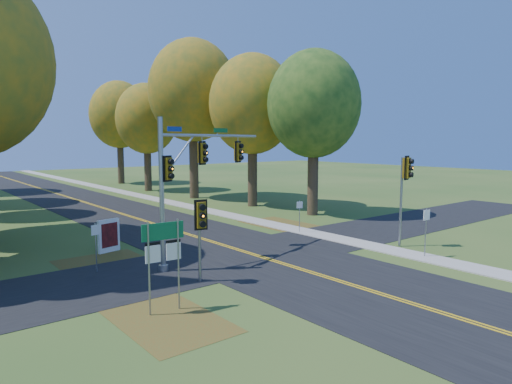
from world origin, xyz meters
TOP-DOWN VIEW (x-y plane):
  - ground at (0.00, 0.00)m, footprint 160.00×160.00m
  - road_main at (0.00, 0.00)m, footprint 8.00×160.00m
  - road_cross at (0.00, 2.00)m, footprint 60.00×6.00m
  - centerline_left at (-0.10, 0.00)m, footprint 0.10×160.00m
  - centerline_right at (0.10, 0.00)m, footprint 0.10×160.00m
  - sidewalk_east at (6.20, 0.00)m, footprint 1.60×160.00m
  - leaf_patch_w_near at (-6.50, 4.00)m, footprint 4.00×6.00m
  - leaf_patch_e at (6.80, 6.00)m, footprint 3.50×8.00m
  - leaf_patch_w_far at (-7.50, -3.00)m, footprint 3.00×5.00m
  - tree_e_a at (11.57, 8.77)m, footprint 7.20×7.20m
  - tree_e_b at (10.97, 15.58)m, footprint 7.60×7.60m
  - tree_e_c at (9.88, 23.69)m, footprint 8.80×8.80m
  - tree_e_d at (9.26, 32.87)m, footprint 7.00×7.00m
  - tree_e_e at (10.47, 43.58)m, footprint 7.80×7.80m
  - traffic_mast at (-3.18, 2.50)m, footprint 7.24×2.59m
  - east_signal_pole at (7.49, -2.06)m, footprint 0.57×0.67m
  - ped_signal_pole at (-4.57, -0.56)m, footprint 0.54×0.63m
  - route_sign_cluster at (-7.22, -2.41)m, footprint 1.47×0.20m
  - info_kiosk at (-5.50, 6.99)m, footprint 1.26×0.48m
  - reg_sign_e_north at (5.83, 4.36)m, footprint 0.38×0.16m
  - reg_sign_e_south at (6.38, -4.01)m, footprint 0.47×0.09m
  - reg_sign_w at (-7.31, 3.76)m, footprint 0.41×0.14m

SIDE VIEW (x-z plane):
  - ground at x=0.00m, z-range 0.00..0.00m
  - leaf_patch_w_near at x=-6.50m, z-range 0.00..0.01m
  - leaf_patch_e at x=6.80m, z-range 0.00..0.01m
  - leaf_patch_w_far at x=-7.50m, z-range 0.00..0.01m
  - road_cross at x=0.00m, z-range 0.00..0.02m
  - road_main at x=0.00m, z-range 0.00..0.02m
  - centerline_left at x=-0.10m, z-range 0.02..0.03m
  - centerline_right at x=0.10m, z-range 0.02..0.03m
  - sidewalk_east at x=6.20m, z-range 0.00..0.06m
  - info_kiosk at x=-5.50m, z-range 0.00..1.73m
  - reg_sign_e_north at x=5.83m, z-range 0.38..2.43m
  - reg_sign_w at x=-7.31m, z-range 0.41..2.61m
  - reg_sign_e_south at x=6.38m, z-range 0.46..2.93m
  - route_sign_cluster at x=-7.22m, z-range 0.65..3.81m
  - ped_signal_pole at x=-4.57m, z-range 0.84..4.31m
  - east_signal_pole at x=7.49m, z-range 1.29..6.30m
  - traffic_mast at x=-3.18m, z-range 0.98..7.81m
  - tree_e_d at x=9.26m, z-range 2.08..14.40m
  - tree_e_a at x=11.57m, z-range 2.16..14.90m
  - tree_e_b at x=10.97m, z-range 2.23..15.56m
  - tree_e_e at x=10.47m, z-range 2.32..16.06m
  - tree_e_c at x=9.88m, z-range 2.77..18.56m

